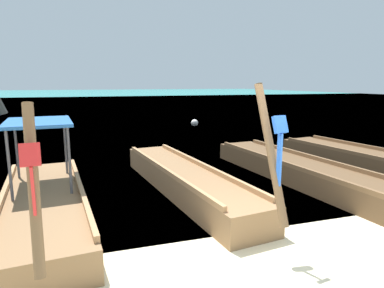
{
  "coord_description": "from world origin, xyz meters",
  "views": [
    {
      "loc": [
        -2.16,
        -3.7,
        2.52
      ],
      "look_at": [
        0.0,
        3.07,
        1.2
      ],
      "focal_mm": 31.04,
      "sensor_mm": 36.0,
      "label": 1
    }
  ],
  "objects_px": {
    "longtail_boat_yellow_ribbon": "(303,172)",
    "mooring_buoy_near": "(195,123)",
    "longtail_boat_blue_ribbon": "(185,180)",
    "longtail_boat_red_ribbon": "(44,204)",
    "longtail_boat_violet_ribbon": "(372,161)"
  },
  "relations": [
    {
      "from": "longtail_boat_yellow_ribbon",
      "to": "mooring_buoy_near",
      "type": "xyz_separation_m",
      "value": [
        0.78,
        11.29,
        -0.06
      ]
    },
    {
      "from": "longtail_boat_blue_ribbon",
      "to": "longtail_boat_red_ribbon",
      "type": "bearing_deg",
      "value": -166.04
    },
    {
      "from": "longtail_boat_yellow_ribbon",
      "to": "longtail_boat_violet_ribbon",
      "type": "xyz_separation_m",
      "value": [
        2.75,
        0.49,
        -0.01
      ]
    },
    {
      "from": "longtail_boat_red_ribbon",
      "to": "longtail_boat_yellow_ribbon",
      "type": "xyz_separation_m",
      "value": [
        6.05,
        0.6,
        -0.05
      ]
    },
    {
      "from": "longtail_boat_yellow_ribbon",
      "to": "longtail_boat_violet_ribbon",
      "type": "distance_m",
      "value": 2.79
    },
    {
      "from": "longtail_boat_violet_ribbon",
      "to": "longtail_boat_red_ribbon",
      "type": "bearing_deg",
      "value": -172.99
    },
    {
      "from": "longtail_boat_blue_ribbon",
      "to": "longtail_boat_violet_ribbon",
      "type": "relative_size",
      "value": 0.95
    },
    {
      "from": "mooring_buoy_near",
      "to": "longtail_boat_blue_ribbon",
      "type": "bearing_deg",
      "value": -109.25
    },
    {
      "from": "longtail_boat_yellow_ribbon",
      "to": "mooring_buoy_near",
      "type": "height_order",
      "value": "longtail_boat_yellow_ribbon"
    },
    {
      "from": "longtail_boat_blue_ribbon",
      "to": "longtail_boat_violet_ribbon",
      "type": "xyz_separation_m",
      "value": [
        5.87,
        0.35,
        -0.04
      ]
    },
    {
      "from": "longtail_boat_red_ribbon",
      "to": "mooring_buoy_near",
      "type": "height_order",
      "value": "longtail_boat_red_ribbon"
    },
    {
      "from": "longtail_boat_violet_ribbon",
      "to": "mooring_buoy_near",
      "type": "height_order",
      "value": "longtail_boat_violet_ribbon"
    },
    {
      "from": "longtail_boat_red_ribbon",
      "to": "mooring_buoy_near",
      "type": "distance_m",
      "value": 13.7
    },
    {
      "from": "longtail_boat_blue_ribbon",
      "to": "mooring_buoy_near",
      "type": "distance_m",
      "value": 11.82
    },
    {
      "from": "longtail_boat_violet_ribbon",
      "to": "mooring_buoy_near",
      "type": "relative_size",
      "value": 16.66
    }
  ]
}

